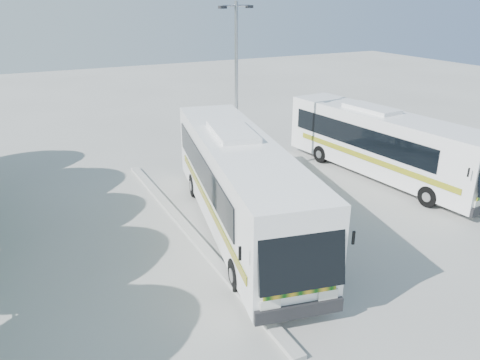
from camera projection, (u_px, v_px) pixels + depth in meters
ground at (263, 241)px, 17.90m from camera, size 100.00×100.00×0.00m
kerb_divider at (188, 230)px, 18.56m from camera, size 0.40×16.00×0.15m
coach_main at (239, 182)px, 18.21m from camera, size 5.21×13.28×3.62m
coach_adjacent at (383, 143)px, 23.64m from camera, size 3.53×12.06×3.30m
lamppost at (236, 85)px, 22.57m from camera, size 2.04×0.83×8.54m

